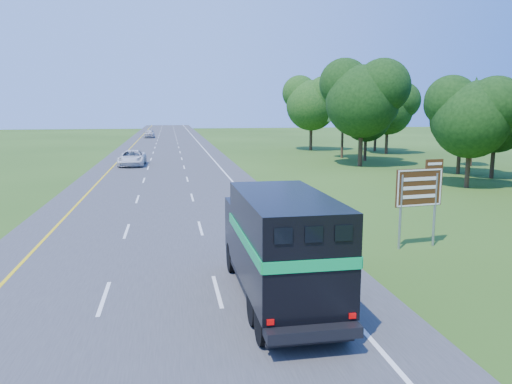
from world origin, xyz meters
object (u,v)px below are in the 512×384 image
far_car (149,134)px  exit_sign (420,191)px  white_suv (132,158)px  horse_truck (280,244)px

far_car → exit_sign: 87.37m
white_suv → exit_sign: exit_sign is taller
horse_truck → white_suv: size_ratio=1.38×
exit_sign → white_suv: bearing=105.2°
white_suv → exit_sign: size_ratio=1.49×
horse_truck → white_suv: 40.39m
white_suv → far_car: size_ratio=1.18×
horse_truck → exit_sign: (7.38, 5.18, 0.60)m
exit_sign → far_car: bearing=91.9°
exit_sign → horse_truck: bearing=-152.7°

